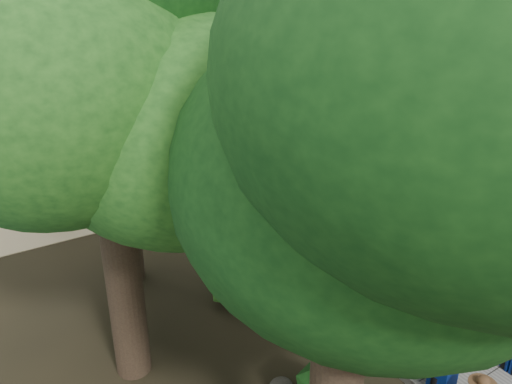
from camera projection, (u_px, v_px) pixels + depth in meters
ground at (334, 282)px, 10.62m from camera, size 120.00×120.00×0.00m
sand_beach at (104, 121)px, 23.00m from camera, size 40.00×22.00×0.02m
boardwalk at (305, 260)px, 11.37m from camera, size 2.00×12.00×0.12m
backpack_left_c at (444, 371)px, 7.48m from camera, size 0.46×0.36×0.77m
backpack_right_d at (472, 328)px, 8.59m from camera, size 0.37×0.29×0.53m
duffel_right_khaki at (433, 307)px, 9.25m from camera, size 0.70×0.77×0.43m
duffel_right_black at (418, 296)px, 9.55m from camera, size 0.54×0.78×0.46m
suitcase_on_boardwalk at (418, 350)px, 8.03m from camera, size 0.43×0.30×0.61m
lone_suitcase_on_sand at (184, 159)px, 16.85m from camera, size 0.50×0.34×0.73m
hat_brown at (484, 381)px, 6.86m from camera, size 0.39×0.39×0.12m
hat_white at (453, 346)px, 7.33m from camera, size 0.36×0.36×0.12m
kayak at (37, 165)px, 16.96m from camera, size 1.45×3.10×0.30m
sun_lounger at (222, 132)px, 20.05m from camera, size 1.22×2.10×0.64m
tree_right_c at (407, 56)px, 11.89m from camera, size 4.95×4.95×8.57m
tree_right_e at (301, 44)px, 17.09m from camera, size 4.42×4.42×7.95m
tree_right_f at (322, 5)px, 18.93m from camera, size 5.73×5.73×10.23m
tree_left_a at (348, 232)px, 4.37m from camera, size 4.63×4.63×7.72m
tree_left_b at (107, 137)px, 6.71m from camera, size 4.41×4.41×7.95m
tree_left_c at (116, 118)px, 9.41m from camera, size 4.06×4.06×7.07m
tree_back_a at (71, 17)px, 20.24m from camera, size 5.35×5.35×9.25m
tree_back_b at (130, 4)px, 21.64m from camera, size 5.66×5.66×10.10m
tree_back_c at (209, 13)px, 23.63m from camera, size 5.11×5.11×9.21m
palm_right_a at (284, 66)px, 15.60m from camera, size 4.09×4.09×6.96m
palm_right_b at (253, 15)px, 20.25m from camera, size 4.84×4.84×9.36m
palm_right_c at (189, 42)px, 19.60m from camera, size 4.73×4.73×7.53m
palm_left_a at (22, 90)px, 11.56m from camera, size 4.51×4.51×7.17m
rock_left_c at (253, 285)px, 10.25m from camera, size 0.51×0.46×0.28m
rock_left_d at (172, 242)px, 12.09m from camera, size 0.31×0.28×0.17m
rock_right_b at (458, 267)px, 10.97m from camera, size 0.42×0.37×0.23m
rock_right_c at (343, 232)px, 12.56m from camera, size 0.36×0.32×0.20m
rock_right_d at (309, 184)px, 15.37m from camera, size 0.56×0.50×0.31m
shrub_left_b at (235, 282)px, 9.91m from camera, size 0.88×0.88×0.79m
shrub_left_c at (128, 211)px, 12.81m from camera, size 1.05×1.05×0.94m
shrub_right_a at (493, 286)px, 9.60m from camera, size 1.09×1.09×0.98m
shrub_right_b at (377, 199)px, 13.16m from camera, size 1.38×1.38×1.24m
shrub_right_c at (270, 166)px, 16.15m from camera, size 0.89×0.89×0.80m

